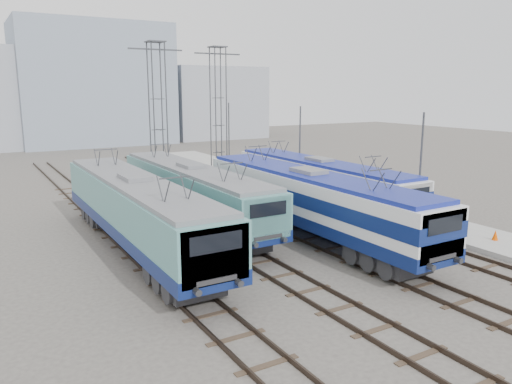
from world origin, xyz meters
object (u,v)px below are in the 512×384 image
object	(u,v)px
mast_rear	(229,139)
locomotive_center_right	(310,198)
locomotive_far_right	(320,180)
catenary_tower_west	(158,110)
mast_front	(420,173)
safety_cone	(495,235)
locomotive_center_left	(193,190)
catenary_tower_east	(218,107)
locomotive_far_left	(138,209)
mast_mid	(300,151)

from	to	relation	value
mast_rear	locomotive_center_right	bearing A→B (deg)	-106.14
locomotive_far_right	catenary_tower_west	size ratio (longest dim) A/B	1.43
mast_front	safety_cone	bearing A→B (deg)	-69.29
locomotive_center_left	catenary_tower_east	distance (m)	17.18
locomotive_center_right	catenary_tower_east	world-z (taller)	catenary_tower_east
locomotive_center_left	mast_front	bearing A→B (deg)	-36.03
catenary_tower_east	safety_cone	world-z (taller)	catenary_tower_east
locomotive_far_right	safety_cone	bearing A→B (deg)	-72.87
safety_cone	locomotive_center_left	bearing A→B (deg)	136.04
mast_front	mast_rear	bearing A→B (deg)	90.00
safety_cone	catenary_tower_east	bearing A→B (deg)	97.93
mast_rear	locomotive_far_left	bearing A→B (deg)	-128.25
locomotive_center_right	locomotive_far_right	xyz separation A→B (m)	(4.50, 4.87, -0.15)
locomotive_center_right	mast_mid	world-z (taller)	mast_mid
locomotive_far_left	mast_rear	distance (m)	24.82
locomotive_center_right	catenary_tower_west	bearing A→B (deg)	97.14
locomotive_far_left	locomotive_far_right	distance (m)	13.71
mast_front	mast_mid	world-z (taller)	same
locomotive_center_right	mast_front	xyz separation A→B (m)	(6.35, -2.05, 1.15)
mast_front	safety_cone	size ratio (longest dim) A/B	12.50
mast_mid	safety_cone	xyz separation A→B (m)	(1.53, -16.05, -2.92)
catenary_tower_east	mast_mid	xyz separation A→B (m)	(2.10, -10.00, -3.14)
catenary_tower_west	locomotive_far_right	bearing A→B (deg)	-62.71
locomotive_center_right	catenary_tower_east	size ratio (longest dim) A/B	1.53
locomotive_center_right	mast_rear	xyz separation A→B (m)	(6.35, 21.95, 1.15)
locomotive_center_left	mast_rear	size ratio (longest dim) A/B	2.54
mast_front	mast_rear	world-z (taller)	same
catenary_tower_east	mast_rear	world-z (taller)	catenary_tower_east
locomotive_center_left	catenary_tower_west	size ratio (longest dim) A/B	1.48
locomotive_far_left	locomotive_center_left	world-z (taller)	locomotive_far_left
locomotive_far_right	catenary_tower_west	distance (m)	15.38
mast_front	catenary_tower_west	bearing A→B (deg)	113.27
safety_cone	locomotive_center_right	bearing A→B (deg)	142.27
locomotive_center_right	catenary_tower_west	world-z (taller)	catenary_tower_west
locomotive_far_left	locomotive_center_left	distance (m)	5.62
mast_mid	catenary_tower_west	bearing A→B (deg)	137.07
locomotive_far_left	catenary_tower_west	size ratio (longest dim) A/B	1.55
mast_rear	safety_cone	bearing A→B (deg)	-86.88
locomotive_far_left	mast_rear	size ratio (longest dim) A/B	2.67
locomotive_center_right	mast_mid	size ratio (longest dim) A/B	2.63
mast_front	locomotive_far_right	bearing A→B (deg)	104.97
locomotive_far_right	mast_rear	xyz separation A→B (m)	(1.85, 17.08, 1.30)
catenary_tower_east	safety_cone	bearing A→B (deg)	-82.07
locomotive_center_right	locomotive_far_right	world-z (taller)	locomotive_center_right
locomotive_center_left	catenary_tower_east	size ratio (longest dim) A/B	1.48
locomotive_center_right	mast_front	world-z (taller)	mast_front
locomotive_center_right	locomotive_far_right	size ratio (longest dim) A/B	1.07
locomotive_far_right	locomotive_far_left	bearing A→B (deg)	-169.97
locomotive_center_left	mast_mid	size ratio (longest dim) A/B	2.54
catenary_tower_east	mast_rear	distance (m)	4.28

